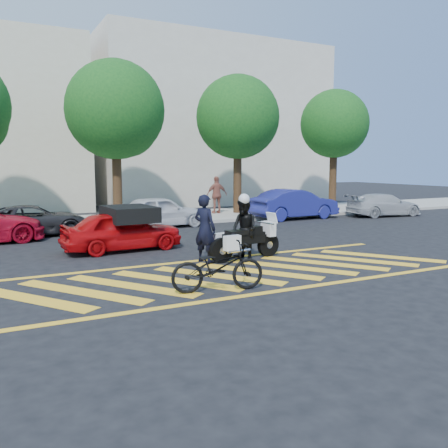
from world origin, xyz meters
name	(u,v)px	position (x,y,z in m)	size (l,w,h in m)	color
ground	(239,273)	(0.00, 0.00, 0.00)	(90.00, 90.00, 0.00)	black
sidewalk	(118,220)	(0.00, 12.00, 0.07)	(60.00, 5.00, 0.15)	#9E998E
crosswalk	(237,273)	(-0.04, 0.00, 0.00)	(12.33, 4.00, 0.01)	yellow
building_right	(208,125)	(9.00, 21.00, 5.50)	(16.00, 8.00, 11.00)	beige
tree_center	(118,114)	(0.13, 12.06, 5.10)	(4.60, 4.60, 7.56)	black
tree_right	(239,120)	(6.63, 12.06, 5.05)	(4.40, 4.40, 7.41)	black
tree_far_right	(335,127)	(13.13, 12.06, 4.94)	(4.00, 4.00, 7.10)	black
officer_bike	(205,228)	(-0.18, 1.66, 0.96)	(0.70, 0.46, 1.92)	black
bicycle	(218,267)	(-1.24, -1.31, 0.54)	(0.72, 2.06, 1.08)	black
police_motorcycle	(245,240)	(0.98, 1.43, 0.58)	(2.40, 0.82, 1.06)	black
officer_moto	(244,229)	(0.96, 1.44, 0.89)	(0.86, 0.67, 1.78)	black
red_convertible	(122,231)	(-1.80, 4.50, 0.65)	(1.53, 3.79, 1.29)	#BB080B
parked_mid_left	(34,220)	(-4.01, 9.20, 0.59)	(1.97, 4.28, 1.19)	black
parked_mid_right	(160,212)	(1.14, 9.20, 0.69)	(1.63, 4.05, 1.38)	silver
parked_right	(295,204)	(8.26, 9.20, 0.75)	(1.59, 4.56, 1.50)	navy
parked_far_right	(384,205)	(13.26, 8.12, 0.60)	(1.67, 4.12, 1.19)	#A5A7AC
pedestrian_right	(217,195)	(5.34, 12.15, 1.13)	(1.15, 0.48, 1.96)	#985545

